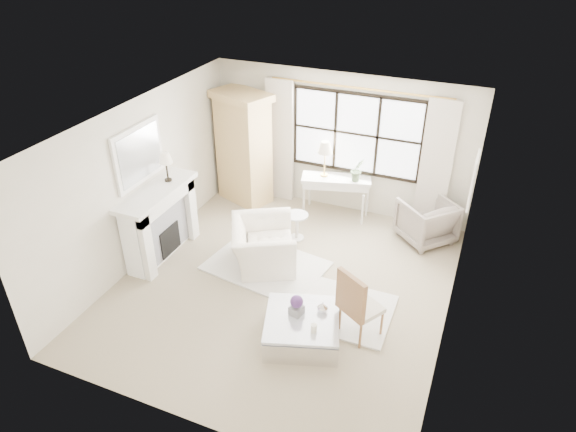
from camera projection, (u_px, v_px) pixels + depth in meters
name	position (u px, v px, depth m)	size (l,w,h in m)	color
floor	(284.00, 285.00, 8.19)	(5.50, 5.50, 0.00)	tan
ceiling	(283.00, 124.00, 6.79)	(5.50, 5.50, 0.00)	white
wall_back	(340.00, 144.00, 9.66)	(5.00, 5.00, 0.00)	beige
wall_front	(179.00, 337.00, 5.31)	(5.00, 5.00, 0.00)	silver
wall_left	(142.00, 182.00, 8.31)	(5.50, 5.50, 0.00)	beige
wall_right	(460.00, 250.00, 6.67)	(5.50, 5.50, 0.00)	white
window_pane	(356.00, 134.00, 9.42)	(2.40, 0.02, 1.50)	silver
window_frame	(356.00, 134.00, 9.41)	(2.50, 0.04, 1.50)	black
curtain_rod	(359.00, 88.00, 8.92)	(0.04, 0.04, 3.30)	#C19443
curtain_left	(280.00, 142.00, 10.04)	(0.55, 0.10, 2.47)	beige
curtain_right	(436.00, 167.00, 9.05)	(0.55, 0.10, 2.47)	beige
fireplace	(159.00, 222.00, 8.60)	(0.58, 1.66, 1.26)	white
mirror_frame	(139.00, 154.00, 8.05)	(0.05, 1.15, 0.95)	white
mirror_glass	(140.00, 155.00, 8.04)	(0.02, 1.00, 0.80)	silver
art_frame	(473.00, 180.00, 7.92)	(0.04, 0.62, 0.82)	silver
art_canvas	(472.00, 180.00, 7.92)	(0.01, 0.52, 0.72)	#C5B198
mantel_lamp	(165.00, 159.00, 8.34)	(0.22, 0.22, 0.51)	black
armoire	(244.00, 147.00, 10.03)	(1.30, 1.05, 2.24)	#D8B371
console_table	(335.00, 196.00, 9.88)	(1.37, 0.78, 0.80)	silver
console_lamp	(325.00, 148.00, 9.45)	(0.28, 0.28, 0.69)	#BD9441
orchid_plant	(357.00, 170.00, 9.44)	(0.24, 0.20, 0.44)	#526A47
side_table	(297.00, 223.00, 9.16)	(0.40, 0.40, 0.51)	silver
rug_left	(266.00, 266.00, 8.59)	(1.87, 1.32, 0.03)	silver
rug_right	(337.00, 308.00, 7.69)	(1.63, 1.22, 0.03)	white
club_armchair	(263.00, 245.00, 8.48)	(1.15, 1.01, 0.75)	white
wingback_chair	(426.00, 221.00, 9.11)	(0.84, 0.86, 0.78)	gray
french_chair	(360.00, 317.00, 7.09)	(0.66, 0.66, 1.08)	#97693F
coffee_table	(302.00, 329.00, 7.07)	(1.26, 1.26, 0.38)	silver
planter_box	(297.00, 310.00, 7.01)	(0.17, 0.17, 0.13)	gray
planter_flowers	(297.00, 302.00, 6.93)	(0.18, 0.18, 0.18)	#4D2A6A
pillar_candle	(314.00, 328.00, 6.71)	(0.08, 0.08, 0.12)	white
coffee_vase	(323.00, 307.00, 7.04)	(0.15, 0.15, 0.16)	white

